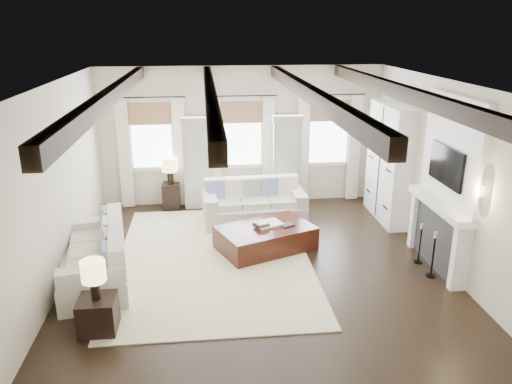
{
  "coord_description": "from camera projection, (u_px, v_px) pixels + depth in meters",
  "views": [
    {
      "loc": [
        -0.85,
        -7.6,
        4.08
      ],
      "look_at": [
        0.05,
        1.02,
        1.15
      ],
      "focal_mm": 35.0,
      "sensor_mm": 36.0,
      "label": 1
    }
  ],
  "objects": [
    {
      "name": "room_shell",
      "position": [
        296.0,
        154.0,
        8.86
      ],
      "size": [
        6.54,
        7.54,
        3.22
      ],
      "color": "beige",
      "rests_on": "ground"
    },
    {
      "name": "sofa_back",
      "position": [
        254.0,
        205.0,
        10.72
      ],
      "size": [
        2.21,
        1.09,
        0.92
      ],
      "color": "beige",
      "rests_on": "ground"
    },
    {
      "name": "side_table_back",
      "position": [
        171.0,
        196.0,
        11.54
      ],
      "size": [
        0.4,
        0.4,
        0.6
      ],
      "primitive_type": "cube",
      "color": "black",
      "rests_on": "ground"
    },
    {
      "name": "sofa_left",
      "position": [
        98.0,
        258.0,
        8.27
      ],
      "size": [
        1.38,
        2.38,
        0.96
      ],
      "color": "beige",
      "rests_on": "ground"
    },
    {
      "name": "candlestick_near",
      "position": [
        433.0,
        258.0,
        8.38
      ],
      "size": [
        0.17,
        0.17,
        0.82
      ],
      "color": "black",
      "rests_on": "ground"
    },
    {
      "name": "ottoman",
      "position": [
        265.0,
        238.0,
        9.45
      ],
      "size": [
        2.0,
        1.65,
        0.45
      ],
      "primitive_type": "cube",
      "rotation": [
        0.0,
        0.0,
        0.39
      ],
      "color": "black",
      "rests_on": "ground"
    },
    {
      "name": "book_loose",
      "position": [
        287.0,
        225.0,
        9.44
      ],
      "size": [
        0.29,
        0.26,
        0.03
      ],
      "primitive_type": "cube",
      "rotation": [
        0.0,
        0.0,
        0.39
      ],
      "color": "#262628",
      "rests_on": "ottoman"
    },
    {
      "name": "side_table_front",
      "position": [
        98.0,
        315.0,
        6.91
      ],
      "size": [
        0.51,
        0.51,
        0.51
      ],
      "primitive_type": "cube",
      "color": "black",
      "rests_on": "ground"
    },
    {
      "name": "candlestick_far",
      "position": [
        420.0,
        247.0,
        8.88
      ],
      "size": [
        0.15,
        0.15,
        0.75
      ],
      "color": "black",
      "rests_on": "ground"
    },
    {
      "name": "book_upper",
      "position": [
        262.0,
        223.0,
        9.3
      ],
      "size": [
        0.27,
        0.24,
        0.03
      ],
      "primitive_type": "cube",
      "rotation": [
        0.0,
        0.0,
        0.39
      ],
      "color": "beige",
      "rests_on": "book_lower"
    },
    {
      "name": "area_rug",
      "position": [
        214.0,
        258.0,
        9.12
      ],
      "size": [
        3.45,
        4.98,
        0.02
      ],
      "primitive_type": "cube",
      "color": "beige",
      "rests_on": "ground"
    },
    {
      "name": "tray",
      "position": [
        268.0,
        224.0,
        9.47
      ],
      "size": [
        0.61,
        0.54,
        0.04
      ],
      "primitive_type": "cube",
      "rotation": [
        0.0,
        0.0,
        0.39
      ],
      "color": "white",
      "rests_on": "ottoman"
    },
    {
      "name": "lamp_front",
      "position": [
        93.0,
        273.0,
        6.7
      ],
      "size": [
        0.33,
        0.33,
        0.57
      ],
      "color": "black",
      "rests_on": "side_table_front"
    },
    {
      "name": "ground",
      "position": [
        259.0,
        274.0,
        8.55
      ],
      "size": [
        7.5,
        7.5,
        0.0
      ],
      "primitive_type": "plane",
      "color": "black",
      "rests_on": "ground"
    },
    {
      "name": "book_lower",
      "position": [
        261.0,
        224.0,
        9.36
      ],
      "size": [
        0.32,
        0.28,
        0.04
      ],
      "primitive_type": "cube",
      "rotation": [
        0.0,
        0.0,
        0.39
      ],
      "color": "#262628",
      "rests_on": "tray"
    },
    {
      "name": "lamp_back",
      "position": [
        170.0,
        166.0,
        11.31
      ],
      "size": [
        0.36,
        0.36,
        0.62
      ],
      "color": "black",
      "rests_on": "side_table_back"
    }
  ]
}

